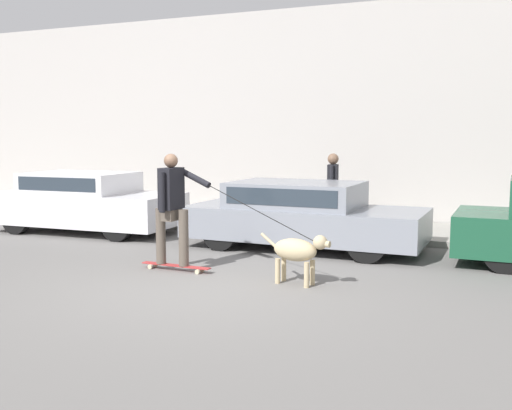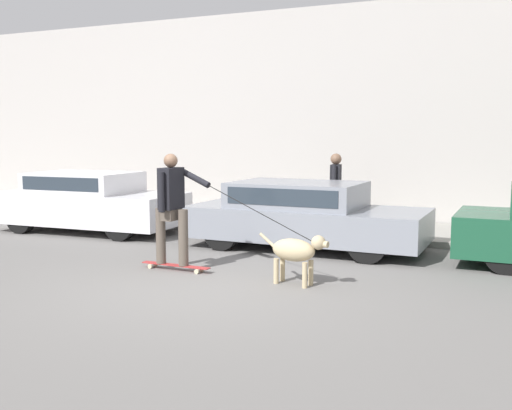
% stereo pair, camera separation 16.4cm
% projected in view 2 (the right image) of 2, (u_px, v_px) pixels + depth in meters
% --- Properties ---
extents(ground_plane, '(36.00, 36.00, 0.00)m').
position_uv_depth(ground_plane, '(197.00, 288.00, 8.00)').
color(ground_plane, slate).
extents(back_wall, '(32.00, 0.30, 4.98)m').
position_uv_depth(back_wall, '(341.00, 115.00, 13.91)').
color(back_wall, '#B2ADA8').
rests_on(back_wall, ground_plane).
extents(sidewalk_curb, '(30.00, 2.46, 0.12)m').
position_uv_depth(sidewalk_curb, '(321.00, 227.00, 12.92)').
color(sidewalk_curb, gray).
rests_on(sidewalk_curb, ground_plane).
extents(parked_car_0, '(3.99, 1.86, 1.25)m').
position_uv_depth(parked_car_0, '(89.00, 202.00, 12.63)').
color(parked_car_0, black).
rests_on(parked_car_0, ground_plane).
extents(parked_car_1, '(4.25, 1.82, 1.20)m').
position_uv_depth(parked_car_1, '(304.00, 216.00, 10.71)').
color(parked_car_1, black).
rests_on(parked_car_1, ground_plane).
extents(dog, '(1.06, 0.41, 0.71)m').
position_uv_depth(dog, '(296.00, 251.00, 8.10)').
color(dog, tan).
rests_on(dog, ground_plane).
extents(skateboarder, '(2.88, 0.61, 1.76)m').
position_uv_depth(skateboarder, '(172.00, 204.00, 8.93)').
color(skateboarder, beige).
rests_on(skateboarder, ground_plane).
extents(pedestrian_with_bag, '(0.25, 0.65, 1.54)m').
position_uv_depth(pedestrian_with_bag, '(335.00, 187.00, 12.38)').
color(pedestrian_with_bag, brown).
rests_on(pedestrian_with_bag, sidewalk_curb).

